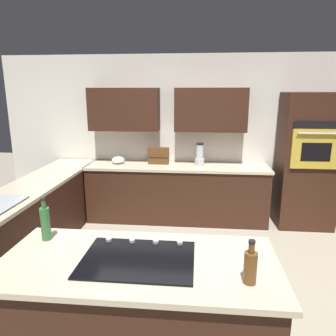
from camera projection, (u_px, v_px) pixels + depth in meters
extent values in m
plane|color=#9E937F|center=(175.00, 280.00, 3.48)|extent=(14.00, 14.00, 0.00)
cube|color=white|center=(185.00, 137.00, 5.21)|extent=(6.00, 0.10, 2.60)
cube|color=#381E14|center=(211.00, 110.00, 4.85)|extent=(1.10, 0.34, 0.66)
cube|color=#381E14|center=(124.00, 109.00, 4.98)|extent=(1.10, 0.34, 0.66)
cube|color=#381E14|center=(177.00, 194.00, 5.05)|extent=(2.80, 0.60, 0.86)
cube|color=beige|center=(177.00, 167.00, 4.95)|extent=(2.84, 0.64, 0.04)
cube|color=#381E14|center=(38.00, 218.00, 4.08)|extent=(0.60, 2.90, 0.86)
cube|color=beige|center=(34.00, 185.00, 3.97)|extent=(0.64, 2.94, 0.04)
cube|color=#381E14|center=(140.00, 319.00, 2.26)|extent=(1.83, 0.80, 0.86)
cube|color=beige|center=(138.00, 263.00, 2.16)|extent=(1.91, 0.88, 0.04)
cube|color=#381E14|center=(307.00, 161.00, 4.73)|extent=(0.80, 0.60, 2.02)
cube|color=gold|center=(316.00, 149.00, 4.37)|extent=(0.66, 0.03, 0.56)
cube|color=black|center=(316.00, 152.00, 4.37)|extent=(0.40, 0.01, 0.26)
cube|color=black|center=(319.00, 125.00, 4.30)|extent=(0.66, 0.02, 0.11)
cylinder|color=silver|center=(319.00, 134.00, 4.29)|extent=(0.56, 0.02, 0.02)
cube|color=#515456|center=(0.00, 201.00, 3.29)|extent=(0.40, 0.30, 0.02)
cube|color=black|center=(138.00, 259.00, 2.15)|extent=(0.76, 0.56, 0.01)
cylinder|color=#B2B2B7|center=(180.00, 243.00, 2.35)|extent=(0.04, 0.04, 0.02)
cylinder|color=#B2B2B7|center=(156.00, 242.00, 2.36)|extent=(0.04, 0.04, 0.02)
cylinder|color=#B2B2B7|center=(132.00, 241.00, 2.38)|extent=(0.04, 0.04, 0.02)
cylinder|color=#B2B2B7|center=(109.00, 240.00, 2.40)|extent=(0.04, 0.04, 0.02)
cylinder|color=silver|center=(200.00, 162.00, 4.94)|extent=(0.15, 0.15, 0.11)
cylinder|color=silver|center=(200.00, 152.00, 4.90)|extent=(0.11, 0.11, 0.22)
cylinder|color=black|center=(200.00, 144.00, 4.87)|extent=(0.12, 0.12, 0.03)
ellipsoid|color=white|center=(118.00, 160.00, 5.06)|extent=(0.21, 0.21, 0.11)
cube|color=brown|center=(159.00, 156.00, 5.02)|extent=(0.33, 0.10, 0.27)
cube|color=brown|center=(158.00, 156.00, 4.96)|extent=(0.31, 0.02, 0.02)
cylinder|color=#336B38|center=(46.00, 224.00, 2.43)|extent=(0.07, 0.07, 0.26)
cylinder|color=#336B38|center=(44.00, 204.00, 2.39)|extent=(0.03, 0.03, 0.06)
cylinder|color=black|center=(43.00, 199.00, 2.38)|extent=(0.04, 0.04, 0.02)
cylinder|color=brown|center=(250.00, 268.00, 1.87)|extent=(0.08, 0.08, 0.20)
cylinder|color=brown|center=(252.00, 248.00, 1.84)|extent=(0.04, 0.04, 0.06)
cylinder|color=black|center=(252.00, 242.00, 1.84)|extent=(0.04, 0.04, 0.02)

